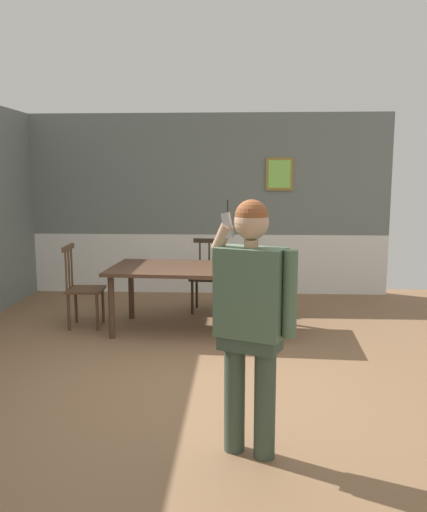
{
  "coord_description": "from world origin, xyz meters",
  "views": [
    {
      "loc": [
        0.51,
        -4.53,
        1.84
      ],
      "look_at": [
        0.3,
        -0.42,
        1.2
      ],
      "focal_mm": 36.92,
      "sensor_mm": 36.0,
      "label": 1
    }
  ],
  "objects_px": {
    "chair_near_window": "(82,288)",
    "person_figure": "(251,311)",
    "dining_table": "(198,273)",
    "chair_by_doorway": "(207,276)"
  },
  "relations": [
    {
      "from": "chair_near_window",
      "to": "chair_by_doorway",
      "type": "distance_m",
      "value": 1.69
    },
    {
      "from": "chair_near_window",
      "to": "person_figure",
      "type": "xyz_separation_m",
      "value": [
        1.98,
        -2.87,
        0.49
      ]
    },
    {
      "from": "chair_by_doorway",
      "to": "person_figure",
      "type": "xyz_separation_m",
      "value": [
        0.51,
        -3.7,
        0.5
      ]
    },
    {
      "from": "chair_near_window",
      "to": "person_figure",
      "type": "height_order",
      "value": "person_figure"
    },
    {
      "from": "dining_table",
      "to": "person_figure",
      "type": "distance_m",
      "value": 2.86
    },
    {
      "from": "dining_table",
      "to": "chair_by_doorway",
      "type": "xyz_separation_m",
      "value": [
        0.05,
        0.91,
        -0.21
      ]
    },
    {
      "from": "chair_by_doorway",
      "to": "person_figure",
      "type": "bearing_deg",
      "value": 103.14
    },
    {
      "from": "chair_near_window",
      "to": "person_figure",
      "type": "bearing_deg",
      "value": 31.47
    },
    {
      "from": "chair_near_window",
      "to": "dining_table",
      "type": "bearing_deg",
      "value": 83.76
    },
    {
      "from": "dining_table",
      "to": "chair_by_doorway",
      "type": "height_order",
      "value": "chair_by_doorway"
    }
  ]
}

